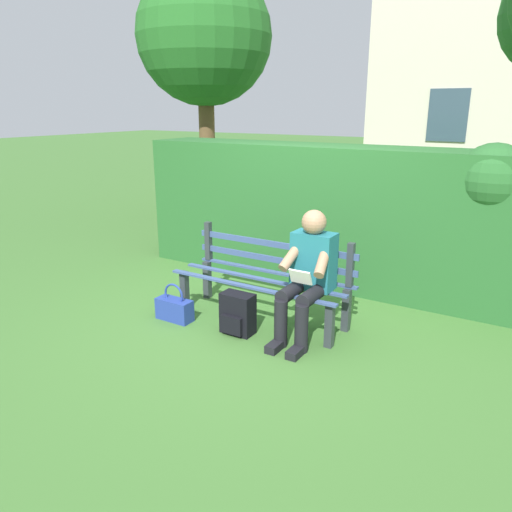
# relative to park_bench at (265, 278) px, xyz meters

# --- Properties ---
(ground) EXTENTS (60.00, 60.00, 0.00)m
(ground) POSITION_rel_park_bench_xyz_m (0.00, 0.08, -0.41)
(ground) COLOR #3D6B2D
(park_bench) EXTENTS (1.77, 0.55, 0.84)m
(park_bench) POSITION_rel_park_bench_xyz_m (0.00, 0.00, 0.00)
(park_bench) COLOR #2D3338
(park_bench) RESTS_ON ground
(person_seated) EXTENTS (0.44, 0.73, 1.16)m
(person_seated) POSITION_rel_park_bench_xyz_m (-0.54, 0.18, 0.20)
(person_seated) COLOR #1E6672
(person_seated) RESTS_ON ground
(hedge_backdrop) EXTENTS (5.09, 0.83, 1.70)m
(hedge_backdrop) POSITION_rel_park_bench_xyz_m (-0.28, -1.35, 0.43)
(hedge_backdrop) COLOR #265B28
(hedge_backdrop) RESTS_ON ground
(backpack) EXTENTS (0.31, 0.24, 0.39)m
(backpack) POSITION_rel_park_bench_xyz_m (0.03, 0.46, -0.22)
(backpack) COLOR black
(backpack) RESTS_ON ground
(handbag) EXTENTS (0.37, 0.16, 0.38)m
(handbag) POSITION_rel_park_bench_xyz_m (0.72, 0.54, -0.29)
(handbag) COLOR navy
(handbag) RESTS_ON ground
(tree_far) EXTENTS (2.51, 2.39, 4.41)m
(tree_far) POSITION_rel_park_bench_xyz_m (3.49, -3.67, 2.73)
(tree_far) COLOR brown
(tree_far) RESTS_ON ground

